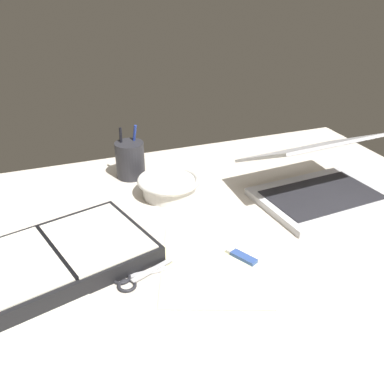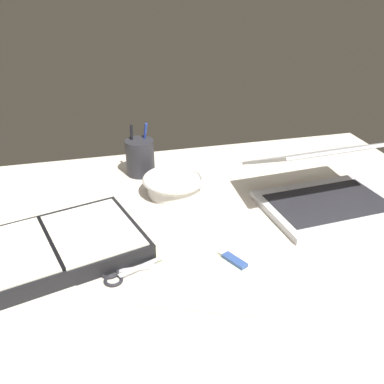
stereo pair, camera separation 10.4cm
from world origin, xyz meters
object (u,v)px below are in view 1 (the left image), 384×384
at_px(pen_cup, 130,160).
at_px(scissors, 132,279).
at_px(bowl, 169,185).
at_px(planner, 57,258).
at_px(laptop, 318,180).

relative_size(pen_cup, scissors, 1.15).
xyz_separation_m(bowl, planner, (-0.32, -0.21, -0.01)).
distance_m(pen_cup, planner, 0.44).
bearing_deg(bowl, pen_cup, 115.47).
height_order(laptop, scissors, laptop).
distance_m(bowl, scissors, 0.37).
xyz_separation_m(laptop, bowl, (-0.37, 0.15, -0.02)).
relative_size(laptop, pen_cup, 2.30).
xyz_separation_m(planner, scissors, (0.13, -0.10, -0.02)).
bearing_deg(bowl, scissors, -119.81).
xyz_separation_m(bowl, pen_cup, (-0.07, 0.15, 0.03)).
relative_size(laptop, bowl, 2.07).
relative_size(bowl, pen_cup, 1.11).
bearing_deg(planner, laptop, -10.78).
bearing_deg(planner, pen_cup, 40.13).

